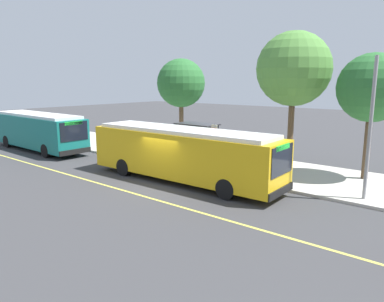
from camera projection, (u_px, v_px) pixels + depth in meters
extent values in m
plane|color=#38383A|center=(164.00, 184.00, 19.48)|extent=(120.00, 120.00, 0.00)
cube|color=#B7B2A8|center=(226.00, 163.00, 24.03)|extent=(44.00, 6.40, 0.15)
cube|color=#E0D64C|center=(133.00, 193.00, 17.81)|extent=(36.00, 0.14, 0.01)
cube|color=gold|center=(182.00, 154.00, 19.68)|extent=(11.68, 2.79, 2.40)
cube|color=silver|center=(182.00, 130.00, 19.43)|extent=(10.74, 2.52, 0.20)
cube|color=black|center=(282.00, 160.00, 16.06)|extent=(0.09, 2.17, 1.34)
cube|color=black|center=(196.00, 145.00, 20.62)|extent=(10.23, 0.25, 1.06)
cube|color=black|center=(196.00, 167.00, 20.86)|extent=(11.05, 0.26, 0.28)
cube|color=#26D83F|center=(283.00, 147.00, 15.95)|extent=(0.06, 1.40, 0.24)
cube|color=black|center=(281.00, 192.00, 16.33)|extent=(0.13, 2.50, 0.36)
cylinder|color=black|center=(250.00, 179.00, 18.59)|extent=(1.01, 0.30, 1.00)
cylinder|color=black|center=(226.00, 189.00, 16.80)|extent=(1.01, 0.30, 1.00)
cylinder|color=black|center=(151.00, 161.00, 22.88)|extent=(1.01, 0.30, 1.00)
cylinder|color=black|center=(124.00, 167.00, 21.09)|extent=(1.01, 0.30, 1.00)
cube|color=#146B66|center=(38.00, 131.00, 28.87)|extent=(10.67, 2.76, 2.40)
cube|color=silver|center=(37.00, 115.00, 28.62)|extent=(9.81, 2.49, 0.20)
cube|color=black|center=(74.00, 131.00, 25.40)|extent=(0.08, 2.17, 1.34)
cube|color=black|center=(53.00, 126.00, 29.78)|extent=(9.34, 0.23, 1.06)
cube|color=silver|center=(54.00, 141.00, 30.02)|extent=(10.08, 0.23, 0.28)
cube|color=#26D83F|center=(74.00, 123.00, 25.28)|extent=(0.06, 1.40, 0.24)
cube|color=black|center=(75.00, 152.00, 25.66)|extent=(0.13, 2.50, 0.36)
cylinder|color=black|center=(74.00, 147.00, 27.84)|extent=(1.01, 0.30, 1.00)
cylinder|color=black|center=(46.00, 151.00, 26.11)|extent=(1.01, 0.30, 1.00)
cylinder|color=black|center=(34.00, 138.00, 31.96)|extent=(1.01, 0.30, 1.00)
cylinder|color=black|center=(7.00, 141.00, 30.23)|extent=(1.01, 0.30, 1.00)
cylinder|color=#333338|center=(218.00, 143.00, 24.48)|extent=(0.10, 0.10, 2.40)
cylinder|color=#333338|center=(206.00, 145.00, 23.49)|extent=(0.10, 0.10, 2.40)
cylinder|color=#333338|center=(189.00, 139.00, 26.09)|extent=(0.10, 0.10, 2.40)
cylinder|color=#333338|center=(177.00, 141.00, 25.11)|extent=(0.10, 0.10, 2.40)
cube|color=#333338|center=(197.00, 124.00, 24.56)|extent=(2.90, 1.60, 0.08)
cube|color=#4C606B|center=(203.00, 141.00, 25.29)|extent=(2.47, 0.04, 2.16)
cube|color=navy|center=(183.00, 141.00, 25.61)|extent=(0.06, 1.11, 1.82)
cube|color=brown|center=(195.00, 152.00, 24.98)|extent=(1.60, 0.44, 0.06)
cube|color=brown|center=(197.00, 148.00, 25.11)|extent=(1.60, 0.05, 0.44)
cube|color=#333338|center=(187.00, 154.00, 25.47)|extent=(0.08, 0.40, 0.45)
cube|color=#333338|center=(203.00, 157.00, 24.58)|extent=(0.08, 0.40, 0.45)
cylinder|color=#333338|center=(214.00, 147.00, 21.64)|extent=(0.07, 0.07, 2.80)
cube|color=white|center=(214.00, 129.00, 21.42)|extent=(0.44, 0.03, 0.56)
cube|color=red|center=(214.00, 129.00, 21.41)|extent=(0.40, 0.01, 0.16)
cylinder|color=brown|center=(290.00, 133.00, 22.24)|extent=(0.36, 0.36, 4.37)
sphere|color=#4C8438|center=(294.00, 69.00, 21.51)|extent=(4.45, 4.45, 4.45)
cylinder|color=brown|center=(367.00, 147.00, 19.64)|extent=(0.36, 0.36, 3.60)
sphere|color=#28662D|center=(373.00, 88.00, 19.04)|extent=(3.66, 3.66, 3.66)
cylinder|color=brown|center=(181.00, 125.00, 29.11)|extent=(0.36, 0.36, 3.75)
sphere|color=#28662D|center=(181.00, 83.00, 28.48)|extent=(3.81, 3.81, 3.81)
cylinder|color=gray|center=(370.00, 130.00, 15.91)|extent=(0.16, 0.16, 6.40)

